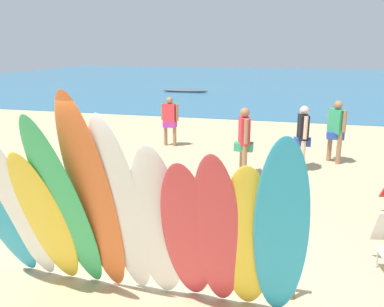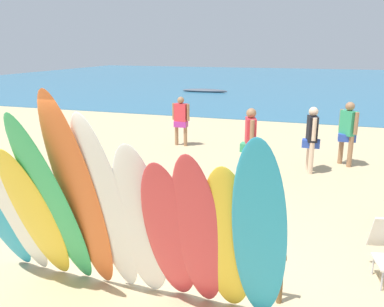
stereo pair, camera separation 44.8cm
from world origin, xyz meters
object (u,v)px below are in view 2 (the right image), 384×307
(surfboard_rack, at_px, (139,241))
(surfboard_green_3, at_px, (54,207))
(surfboard_teal_10, at_px, (259,241))
(surfboard_yellow_2, at_px, (36,218))
(distant_boat, at_px, (205,91))
(surfboard_white_6, at_px, (142,226))
(surfboard_red_7, at_px, (170,237))
(surfboard_white_1, at_px, (5,198))
(surfboard_red_8, at_px, (199,238))
(surfboard_yellow_9, at_px, (228,245))
(beachgoer_by_water, at_px, (312,135))
(beachgoer_near_rack, at_px, (250,138))
(surfboard_orange_4, at_px, (80,200))
(surfboard_white_5, at_px, (107,210))
(beachgoer_photographing, at_px, (348,129))
(beachgoer_strolling, at_px, (181,118))

(surfboard_rack, bearing_deg, surfboard_green_3, -133.80)
(surfboard_teal_10, bearing_deg, surfboard_yellow_2, 177.91)
(surfboard_rack, xyz_separation_m, distant_boat, (-5.36, 21.15, -0.41))
(surfboard_green_3, relative_size, surfboard_teal_10, 1.04)
(surfboard_teal_10, relative_size, distant_boat, 0.81)
(surfboard_white_6, xyz_separation_m, surfboard_red_7, (0.36, -0.04, -0.06))
(surfboard_white_1, height_order, surfboard_red_8, surfboard_white_1)
(surfboard_yellow_2, xyz_separation_m, surfboard_red_8, (2.05, 0.02, 0.06))
(surfboard_green_3, relative_size, surfboard_yellow_9, 1.23)
(beachgoer_by_water, bearing_deg, surfboard_white_1, 140.13)
(surfboard_white_6, xyz_separation_m, surfboard_yellow_9, (1.00, -0.02, -0.06))
(surfboard_rack, bearing_deg, surfboard_yellow_2, -146.98)
(surfboard_white_6, bearing_deg, beachgoer_near_rack, 83.49)
(surfboard_rack, distance_m, surfboard_red_7, 1.03)
(beachgoer_near_rack, bearing_deg, surfboard_rack, -24.57)
(surfboard_red_7, distance_m, beachgoer_by_water, 6.22)
(surfboard_orange_4, xyz_separation_m, distant_boat, (-4.99, 21.85, -1.20))
(surfboard_white_1, height_order, surfboard_red_7, surfboard_white_1)
(surfboard_orange_4, xyz_separation_m, surfboard_yellow_9, (1.70, 0.10, -0.32))
(beachgoer_near_rack, bearing_deg, surfboard_white_5, -24.35)
(surfboard_orange_4, height_order, beachgoer_near_rack, surfboard_orange_4)
(surfboard_red_8, bearing_deg, surfboard_rack, 147.03)
(surfboard_red_7, relative_size, beachgoer_by_water, 1.32)
(surfboard_red_7, height_order, beachgoer_near_rack, surfboard_red_7)
(surfboard_orange_4, bearing_deg, surfboard_green_3, -172.18)
(surfboard_white_1, distance_m, beachgoer_near_rack, 5.69)
(surfboard_green_3, bearing_deg, beachgoer_photographing, 68.70)
(surfboard_orange_4, relative_size, surfboard_white_5, 1.10)
(beachgoer_by_water, bearing_deg, surfboard_teal_10, 165.60)
(surfboard_white_1, relative_size, beachgoer_strolling, 1.77)
(surfboard_rack, relative_size, surfboard_yellow_2, 1.80)
(surfboard_green_3, height_order, surfboard_white_5, surfboard_white_5)
(surfboard_white_5, height_order, distant_boat, surfboard_white_5)
(surfboard_green_3, height_order, distant_boat, surfboard_green_3)
(surfboard_yellow_9, height_order, beachgoer_photographing, surfboard_yellow_9)
(beachgoer_photographing, bearing_deg, surfboard_red_7, -56.85)
(beachgoer_by_water, bearing_deg, beachgoer_photographing, -55.90)
(surfboard_white_1, height_order, beachgoer_strolling, surfboard_white_1)
(surfboard_rack, bearing_deg, beachgoer_photographing, 66.13)
(surfboard_yellow_9, distance_m, beachgoer_strolling, 8.27)
(surfboard_white_6, bearing_deg, distant_boat, 101.61)
(surfboard_rack, height_order, surfboard_red_8, surfboard_red_8)
(surfboard_teal_10, bearing_deg, surfboard_red_8, 171.69)
(surfboard_yellow_2, height_order, surfboard_white_5, surfboard_white_5)
(surfboard_orange_4, bearing_deg, beachgoer_near_rack, 80.83)
(surfboard_white_1, relative_size, surfboard_red_7, 1.26)
(surfboard_white_6, height_order, surfboard_teal_10, surfboard_teal_10)
(surfboard_white_5, distance_m, beachgoer_near_rack, 5.23)
(surfboard_white_6, height_order, surfboard_red_8, surfboard_white_6)
(surfboard_orange_4, bearing_deg, surfboard_yellow_9, 5.02)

